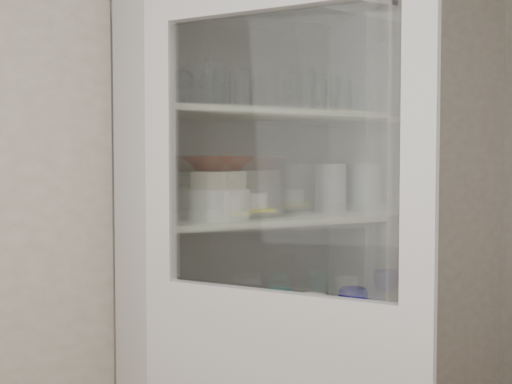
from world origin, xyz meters
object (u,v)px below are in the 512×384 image
cream_bowl (219,180)px  measuring_cups (237,321)px  goblet_1 (208,91)px  grey_bowl_stack (331,188)px  mug_blue (353,300)px  goblet_2 (292,93)px  teal_jar (238,305)px  goblet_3 (316,93)px  plate_stack_back (204,201)px  glass_platter (250,213)px  mug_white (313,307)px  mug_teal (280,301)px  plate_stack_front (219,204)px  white_ramekin (250,200)px  cupboard_door (276,369)px  pantry_cabinet (249,295)px  white_canister (206,307)px  terracotta_bowl (219,164)px  goblet_0 (184,89)px  yellow_trivet (250,209)px

cream_bowl → measuring_cups: cream_bowl is taller
goblet_1 → cream_bowl: (-0.02, -0.13, -0.34)m
goblet_1 → grey_bowl_stack: size_ratio=0.79×
goblet_1 → mug_blue: (0.58, -0.14, -0.83)m
goblet_2 → teal_jar: bearing=-170.1°
goblet_1 → goblet_3: goblet_3 is taller
plate_stack_back → glass_platter: plate_stack_back is taller
plate_stack_back → glass_platter: (0.15, -0.10, -0.05)m
goblet_3 → teal_jar: goblet_3 is taller
goblet_2 → plate_stack_back: (-0.37, 0.04, -0.43)m
goblet_2 → mug_white: size_ratio=1.63×
goblet_1 → mug_teal: size_ratio=1.44×
plate_stack_front → mug_teal: plate_stack_front is taller
mug_blue → teal_jar: bearing=-178.3°
white_ramekin → mug_white: 0.48m
cupboard_door → teal_jar: (0.18, 0.62, 0.04)m
pantry_cabinet → glass_platter: 0.34m
pantry_cabinet → white_canister: 0.21m
white_ramekin → mug_teal: white_ramekin is taller
pantry_cabinet → plate_stack_front: pantry_cabinet is taller
goblet_2 → teal_jar: goblet_2 is taller
terracotta_bowl → glass_platter: (0.16, 0.07, -0.19)m
cupboard_door → mug_white: cupboard_door is taller
goblet_0 → mug_teal: bearing=-15.6°
plate_stack_back → white_canister: size_ratio=1.61×
mug_blue → mug_white: bearing=-154.2°
plate_stack_back → terracotta_bowl: 0.23m
pantry_cabinet → teal_jar: 0.08m
goblet_1 → measuring_cups: 0.87m
goblet_3 → measuring_cups: goblet_3 is taller
goblet_2 → mug_white: bearing=-96.2°
grey_bowl_stack → pantry_cabinet: bearing=174.7°
plate_stack_back → yellow_trivet: (0.15, -0.10, -0.03)m
mug_teal → white_ramekin: bearing=169.6°
mug_blue → teal_jar: (-0.48, 0.10, 0.01)m
cream_bowl → grey_bowl_stack: size_ratio=1.01×
pantry_cabinet → grey_bowl_stack: (0.37, -0.03, 0.42)m
plate_stack_front → teal_jar: bearing=36.2°
plate_stack_front → white_ramekin: bearing=23.8°
pantry_cabinet → white_canister: (-0.20, -0.05, -0.01)m
cupboard_door → teal_jar: size_ratio=18.74×
plate_stack_back → white_ramekin: (0.15, -0.10, 0.01)m
cream_bowl → mug_teal: (0.30, 0.08, -0.49)m
terracotta_bowl → glass_platter: terracotta_bowl is taller
grey_bowl_stack → mug_teal: 0.51m
mug_teal → teal_jar: (-0.18, 0.01, 0.00)m
mug_blue → teal_jar: 0.49m
yellow_trivet → mug_blue: bearing=-10.8°
pantry_cabinet → mug_white: pantry_cabinet is taller
pantry_cabinet → mug_white: size_ratio=19.49×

